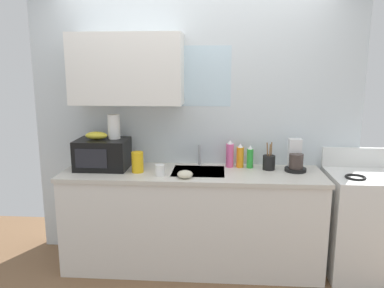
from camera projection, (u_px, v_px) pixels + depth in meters
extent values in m
cube|color=silver|center=(195.00, 126.00, 3.64)|extent=(3.07, 0.10, 2.50)
cube|color=white|center=(127.00, 69.00, 3.37)|extent=(0.99, 0.32, 0.62)
cube|color=silver|center=(201.00, 76.00, 3.50)|extent=(0.56, 0.02, 0.55)
cube|color=white|center=(192.00, 221.00, 3.47)|extent=(2.27, 0.60, 0.86)
cube|color=beige|center=(192.00, 173.00, 3.37)|extent=(2.30, 0.63, 0.03)
cube|color=#9EA0A5|center=(198.00, 179.00, 3.40)|extent=(0.46, 0.38, 0.14)
cylinder|color=#B2B5BA|center=(200.00, 155.00, 3.58)|extent=(0.03, 0.03, 0.19)
cube|color=white|center=(361.00, 224.00, 3.36)|extent=(0.60, 0.60, 0.90)
torus|color=black|center=(355.00, 177.00, 3.17)|extent=(0.17, 0.17, 0.02)
cube|color=white|center=(355.00, 157.00, 3.52)|extent=(0.60, 0.04, 0.18)
cube|color=black|center=(103.00, 154.00, 3.45)|extent=(0.46, 0.34, 0.27)
cube|color=black|center=(91.00, 158.00, 3.28)|extent=(0.28, 0.01, 0.17)
ellipsoid|color=gold|center=(96.00, 135.00, 3.42)|extent=(0.20, 0.11, 0.07)
cylinder|color=white|center=(114.00, 127.00, 3.44)|extent=(0.11, 0.11, 0.22)
cylinder|color=black|center=(295.00, 170.00, 3.38)|extent=(0.19, 0.19, 0.03)
cylinder|color=#3F332D|center=(296.00, 161.00, 3.36)|extent=(0.12, 0.12, 0.13)
cube|color=silver|center=(295.00, 153.00, 3.42)|extent=(0.11, 0.09, 0.26)
cylinder|color=#E55999|center=(230.00, 155.00, 3.51)|extent=(0.07, 0.07, 0.22)
cone|color=white|center=(230.00, 142.00, 3.48)|extent=(0.05, 0.05, 0.04)
cylinder|color=orange|center=(240.00, 157.00, 3.50)|extent=(0.07, 0.07, 0.19)
cone|color=white|center=(240.00, 145.00, 3.48)|extent=(0.05, 0.05, 0.04)
cylinder|color=green|center=(250.00, 158.00, 3.48)|extent=(0.06, 0.06, 0.18)
cone|color=white|center=(250.00, 147.00, 3.46)|extent=(0.04, 0.04, 0.04)
cylinder|color=gold|center=(137.00, 162.00, 3.34)|extent=(0.10, 0.10, 0.18)
cylinder|color=white|center=(160.00, 170.00, 3.24)|extent=(0.08, 0.08, 0.09)
cylinder|color=black|center=(269.00, 163.00, 3.43)|extent=(0.11, 0.11, 0.13)
cylinder|color=olive|center=(268.00, 154.00, 3.41)|extent=(0.03, 0.02, 0.21)
cylinder|color=olive|center=(271.00, 154.00, 3.42)|extent=(0.01, 0.03, 0.21)
cylinder|color=olive|center=(269.00, 155.00, 3.39)|extent=(0.02, 0.03, 0.20)
ellipsoid|color=beige|center=(185.00, 174.00, 3.17)|extent=(0.13, 0.13, 0.06)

